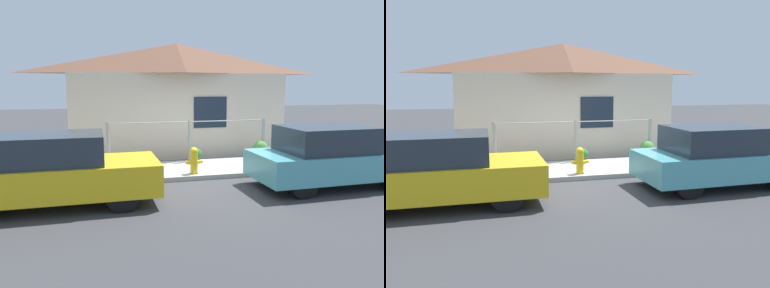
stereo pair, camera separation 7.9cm
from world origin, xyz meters
TOP-DOWN VIEW (x-y plane):
  - ground_plane at (0.00, 0.00)m, footprint 60.00×60.00m
  - sidewalk at (0.00, 1.02)m, footprint 24.00×2.04m
  - house at (0.00, 3.66)m, footprint 7.47×2.23m
  - fence at (0.00, 1.89)m, footprint 4.90×0.10m
  - car_left at (-3.60, -1.23)m, footprint 4.16×1.68m
  - car_right at (2.66, -1.23)m, footprint 3.82×1.82m
  - fire_hydrant at (-0.28, 0.29)m, footprint 0.45×0.20m
  - potted_plant_near_hydrant at (0.11, 1.55)m, footprint 0.34×0.34m
  - potted_plant_by_fence at (-3.76, 1.24)m, footprint 0.37×0.37m
  - potted_plant_corner at (2.24, 1.71)m, footprint 0.45×0.45m

SIDE VIEW (x-z plane):
  - ground_plane at x=0.00m, z-range 0.00..0.00m
  - sidewalk at x=0.00m, z-range 0.00..0.12m
  - potted_plant_near_hydrant at x=0.11m, z-range 0.14..0.58m
  - potted_plant_by_fence at x=-3.76m, z-range 0.13..0.65m
  - potted_plant_corner at x=2.24m, z-range 0.16..0.71m
  - fire_hydrant at x=-0.28m, z-range 0.14..0.83m
  - car_right at x=2.66m, z-range -0.01..1.44m
  - car_left at x=-3.60m, z-range 0.00..1.46m
  - fence at x=0.00m, z-range 0.18..1.43m
  - house at x=0.00m, z-range 1.15..4.93m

